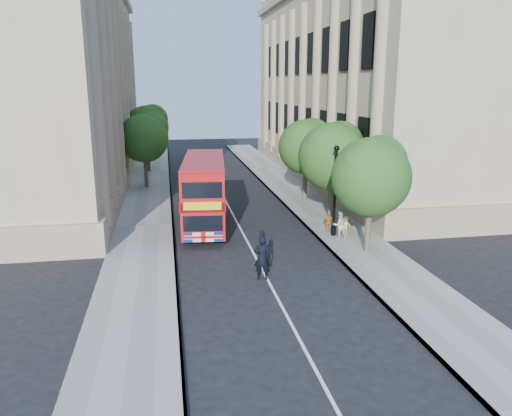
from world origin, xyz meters
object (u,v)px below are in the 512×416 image
lamp_post (335,195)px  police_constable (262,258)px  box_van (200,197)px  woman_pedestrian (340,225)px  double_decker_bus (205,190)px

lamp_post → police_constable: size_ratio=2.56×
lamp_post → box_van: 9.10m
lamp_post → woman_pedestrian: (0.10, -0.70, -1.59)m
double_decker_bus → woman_pedestrian: (7.16, -4.21, -1.37)m
lamp_post → double_decker_bus: (-7.06, 3.51, -0.22)m
lamp_post → double_decker_bus: size_ratio=0.56×
double_decker_bus → woman_pedestrian: size_ratio=5.72×
lamp_post → woman_pedestrian: bearing=-82.2°
police_constable → lamp_post: bearing=-121.6°
box_van → woman_pedestrian: (7.29, -6.17, -0.54)m
lamp_post → police_constable: (-5.23, -5.48, -1.50)m
double_decker_bus → woman_pedestrian: bearing=-24.6°
police_constable → double_decker_bus: bearing=-66.4°
police_constable → woman_pedestrian: bearing=-126.0°
lamp_post → woman_pedestrian: 1.74m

